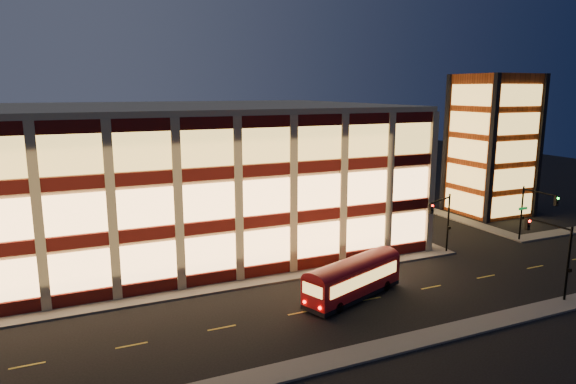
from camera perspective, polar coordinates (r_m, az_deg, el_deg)
name	(u,v)px	position (r m, az deg, el deg)	size (l,w,h in m)	color
ground	(224,292)	(42.53, -7.14, -11.00)	(200.00, 200.00, 0.00)	black
sidewalk_office_south	(184,293)	(42.71, -11.46, -10.94)	(54.00, 2.00, 0.15)	#514F4C
sidewalk_office_east	(357,216)	(66.50, 7.66, -2.69)	(2.00, 30.00, 0.15)	#514F4C
sidewalk_tower_south	(559,233)	(66.18, 27.91, -4.02)	(14.00, 2.00, 0.15)	#514F4C
sidewalk_tower_west	(426,208)	(72.78, 15.05, -1.76)	(2.00, 30.00, 0.15)	#514F4C
sidewalk_near	(290,371)	(31.54, 0.25, -19.22)	(100.00, 2.00, 0.15)	#514F4C
office_building	(148,175)	(55.97, -15.30, 1.84)	(50.45, 30.45, 14.50)	tan
stair_tower	(492,145)	(71.67, 21.68, 4.86)	(8.60, 8.60, 18.00)	#8C3814
traffic_signal_far	(442,215)	(51.99, 16.77, -2.48)	(3.79, 1.87, 6.00)	black
traffic_signal_right	(533,206)	(59.33, 25.61, -1.45)	(1.20, 4.37, 6.00)	black
traffic_signal_near	(553,245)	(45.41, 27.35, -5.26)	(0.32, 4.45, 6.00)	black
trolley_bus	(353,276)	(40.91, 7.25, -9.27)	(9.62, 5.53, 3.18)	#9B080D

